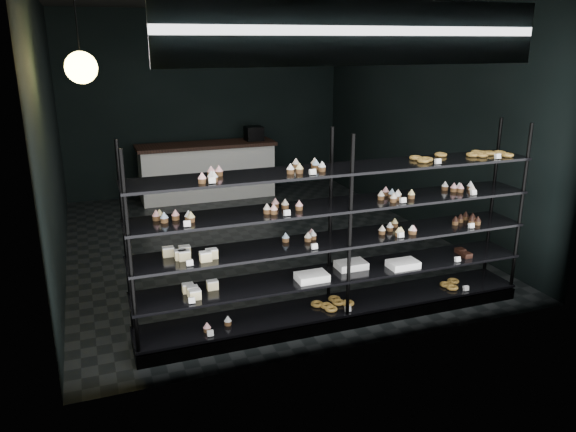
{
  "coord_description": "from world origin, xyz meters",
  "views": [
    {
      "loc": [
        -2.15,
        -7.06,
        2.69
      ],
      "look_at": [
        -0.24,
        -1.9,
        0.96
      ],
      "focal_mm": 35.0,
      "sensor_mm": 36.0,
      "label": 1
    }
  ],
  "objects": [
    {
      "name": "display_shelf",
      "position": [
        0.06,
        -2.45,
        0.63
      ],
      "size": [
        4.0,
        0.5,
        1.91
      ],
      "color": "black",
      "rests_on": "room"
    },
    {
      "name": "room",
      "position": [
        0.0,
        0.0,
        1.6
      ],
      "size": [
        5.01,
        6.01,
        3.2
      ],
      "color": "black",
      "rests_on": "ground"
    },
    {
      "name": "signage",
      "position": [
        0.0,
        -2.93,
        2.75
      ],
      "size": [
        3.3,
        0.05,
        0.5
      ],
      "color": "#0D1341",
      "rests_on": "room"
    },
    {
      "name": "service_counter",
      "position": [
        -0.12,
        2.5,
        0.5
      ],
      "size": [
        2.4,
        0.65,
        1.23
      ],
      "color": "silver",
      "rests_on": "room"
    },
    {
      "name": "pendant_lamp",
      "position": [
        -2.09,
        -1.36,
        2.45
      ],
      "size": [
        0.29,
        0.29,
        0.88
      ],
      "color": "black",
      "rests_on": "room"
    }
  ]
}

